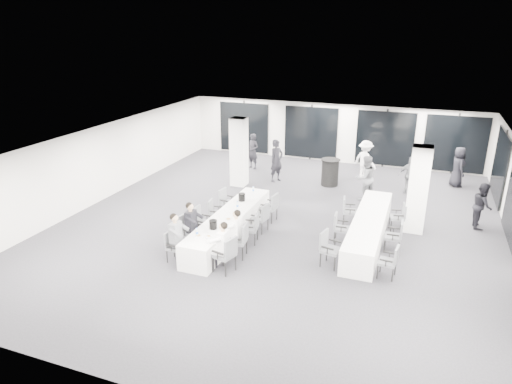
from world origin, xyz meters
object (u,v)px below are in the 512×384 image
at_px(chair_main_right_near, 227,253).
at_px(ice_bucket_near, 213,224).
at_px(chair_main_left_second, 188,229).
at_px(standing_guest_c, 365,157).
at_px(chair_main_right_far, 271,206).
at_px(standing_guest_a, 277,158).
at_px(chair_side_right_mid, 396,234).
at_px(standing_guest_g, 253,149).
at_px(chair_main_right_fourth, 262,216).
at_px(chair_side_left_near, 328,246).
at_px(standing_guest_e, 458,164).
at_px(chair_main_left_fourth, 214,211).
at_px(chair_side_right_far, 400,215).
at_px(chair_main_right_mid, 252,226).
at_px(banquet_table_side, 368,229).
at_px(standing_guest_b, 365,175).
at_px(standing_guest_d, 411,173).
at_px(cocktail_table, 330,172).
at_px(chair_main_left_near, 173,244).
at_px(chair_main_left_mid, 200,220).
at_px(chair_side_left_mid, 339,226).
at_px(banquet_table_main, 229,225).
at_px(chair_main_left_far, 226,200).
at_px(chair_main_right_second, 240,238).
at_px(standing_guest_h, 482,203).
at_px(chair_side_right_near, 391,260).
at_px(ice_bucket_far, 242,197).

xyz_separation_m(chair_main_right_near, ice_bucket_near, (-0.83, 0.92, 0.30)).
xyz_separation_m(chair_main_left_second, standing_guest_c, (3.96, 8.41, 0.37)).
xyz_separation_m(chair_main_right_far, standing_guest_a, (-1.16, 4.10, 0.46)).
bearing_deg(standing_guest_c, chair_side_right_mid, 138.75).
bearing_deg(standing_guest_g, chair_side_right_mid, -22.89).
height_order(chair_main_right_near, chair_main_right_fourth, chair_main_right_near).
relative_size(chair_side_left_near, standing_guest_e, 0.53).
xyz_separation_m(chair_main_left_fourth, chair_side_right_far, (5.76, 1.73, 0.02)).
xyz_separation_m(chair_main_right_mid, standing_guest_g, (-2.76, 7.26, 0.37)).
bearing_deg(chair_side_right_mid, banquet_table_side, 58.76).
relative_size(standing_guest_a, standing_guest_b, 1.05).
height_order(chair_main_right_mid, standing_guest_d, standing_guest_d).
bearing_deg(chair_side_right_mid, ice_bucket_near, 109.47).
height_order(cocktail_table, standing_guest_a, standing_guest_a).
bearing_deg(chair_main_right_mid, ice_bucket_near, 130.51).
relative_size(chair_main_left_second, standing_guest_a, 0.50).
height_order(cocktail_table, chair_main_left_near, cocktail_table).
bearing_deg(chair_main_left_near, chair_main_left_mid, -178.28).
xyz_separation_m(chair_main_right_near, chair_side_right_mid, (4.10, 2.84, -0.04)).
bearing_deg(chair_side_left_near, standing_guest_b, -170.48).
xyz_separation_m(chair_main_right_far, chair_side_right_far, (4.10, 0.79, -0.05)).
bearing_deg(chair_side_left_mid, chair_main_left_fourth, -91.02).
relative_size(banquet_table_main, banquet_table_side, 1.00).
height_order(chair_main_right_far, standing_guest_d, standing_guest_d).
xyz_separation_m(chair_main_right_mid, standing_guest_e, (5.97, 7.85, 0.38)).
relative_size(chair_main_left_near, chair_main_right_far, 0.89).
bearing_deg(standing_guest_d, banquet_table_side, 73.40).
xyz_separation_m(banquet_table_main, chair_main_left_far, (-0.83, 1.59, 0.15)).
height_order(cocktail_table, standing_guest_b, standing_guest_b).
bearing_deg(chair_main_right_second, standing_guest_c, -21.68).
bearing_deg(chair_main_left_fourth, banquet_table_side, 89.64).
height_order(chair_main_left_mid, ice_bucket_near, ice_bucket_near).
bearing_deg(chair_main_right_second, chair_main_right_near, 173.24).
xyz_separation_m(banquet_table_side, chair_main_right_mid, (-3.27, -1.41, 0.17)).
bearing_deg(chair_main_right_far, chair_side_right_far, -72.63).
bearing_deg(chair_side_left_mid, banquet_table_main, -79.41).
bearing_deg(chair_main_left_fourth, chair_side_left_mid, 85.58).
height_order(standing_guest_a, standing_guest_g, standing_guest_a).
bearing_deg(standing_guest_h, chair_side_right_mid, 133.06).
xyz_separation_m(standing_guest_a, standing_guest_g, (-1.60, 1.41, -0.10)).
distance_m(chair_main_left_second, chair_side_right_near, 5.78).
xyz_separation_m(chair_main_left_near, chair_main_left_second, (-0.01, 0.90, 0.08)).
distance_m(standing_guest_a, ice_bucket_far, 4.49).
height_order(chair_main_left_near, chair_main_left_mid, chair_main_left_mid).
distance_m(banquet_table_main, chair_side_right_far, 5.47).
xyz_separation_m(chair_main_left_mid, chair_side_left_mid, (4.11, 1.18, -0.04)).
xyz_separation_m(chair_main_left_far, chair_side_right_near, (5.76, -2.42, -0.01)).
height_order(banquet_table_side, chair_side_right_mid, chair_side_right_mid).
bearing_deg(ice_bucket_far, standing_guest_b, 45.27).
bearing_deg(chair_side_left_near, banquet_table_side, 168.64).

